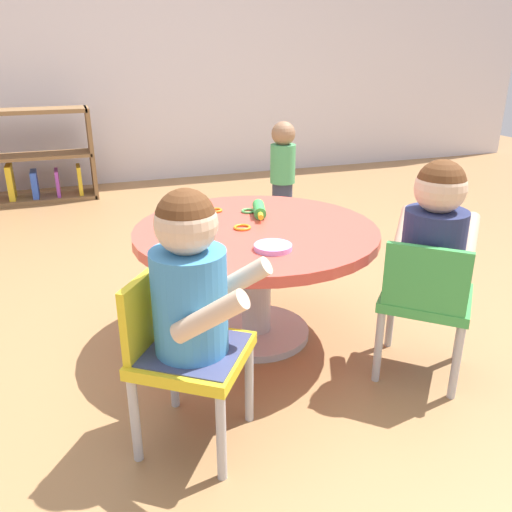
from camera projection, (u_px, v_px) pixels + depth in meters
The scene contains 16 objects.
ground_plane at pixel (256, 335), 2.21m from camera, with size 10.00×10.00×0.00m, color #9E7247.
back_wall at pixel (133, 11), 4.32m from camera, with size 8.00×0.12×2.80m, color silver.
craft_table at pixel (256, 253), 2.07m from camera, with size 0.95×0.95×0.47m.
child_chair_left at pixel (181, 351), 1.52m from camera, with size 0.42×0.42×0.54m.
seated_child_left at pixel (191, 281), 1.43m from camera, with size 0.44×0.42×0.51m.
child_chair_right at pixel (425, 300), 1.83m from camera, with size 0.42×0.42×0.54m.
seated_child_right at pixel (434, 235), 1.78m from camera, with size 0.43×0.44×0.51m.
bookshelf_low at pixel (30, 161), 4.04m from camera, with size 0.93×0.28×0.70m.
toddler_standing at pixel (283, 168), 3.58m from camera, with size 0.17×0.17×0.67m.
rolling_pin at pixel (259, 209), 2.18m from camera, with size 0.09×0.23×0.05m.
craft_scissors at pixel (207, 236), 1.94m from camera, with size 0.11×0.14×0.01m.
playdough_blob_0 at pixel (273, 247), 1.81m from camera, with size 0.13×0.13×0.02m, color #CC99E5.
cookie_cutter_0 at pixel (216, 210), 2.24m from camera, with size 0.06×0.06×0.01m, color orange.
cookie_cutter_1 at pixel (242, 227), 2.02m from camera, with size 0.07×0.07×0.01m, color orange.
cookie_cutter_2 at pixel (248, 211), 2.23m from camera, with size 0.06×0.06×0.01m, color #4CB259.
cookie_cutter_3 at pixel (187, 216), 2.16m from camera, with size 0.05×0.05×0.01m, color red.
Camera 1 is at (-0.65, -1.82, 1.12)m, focal length 36.93 mm.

